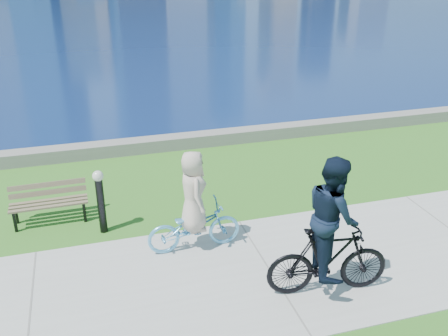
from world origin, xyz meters
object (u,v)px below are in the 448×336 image
at_px(park_bench, 49,200).
at_px(cyclist_woman, 194,214).
at_px(cyclist_man, 330,239).
at_px(bollard_lamp, 100,198).

xyz_separation_m(park_bench, cyclist_woman, (2.63, -1.86, 0.26)).
bearing_deg(cyclist_man, cyclist_woman, 52.52).
relative_size(park_bench, cyclist_man, 0.64).
bearing_deg(park_bench, bollard_lamp, -37.15).
distance_m(park_bench, cyclist_man, 5.80).
xyz_separation_m(bollard_lamp, cyclist_woman, (1.61, -1.12, -0.02)).
relative_size(cyclist_woman, cyclist_man, 0.82).
bearing_deg(bollard_lamp, cyclist_man, -41.21).
xyz_separation_m(park_bench, cyclist_man, (4.41, -3.72, 0.54)).
height_order(park_bench, bollard_lamp, bollard_lamp).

